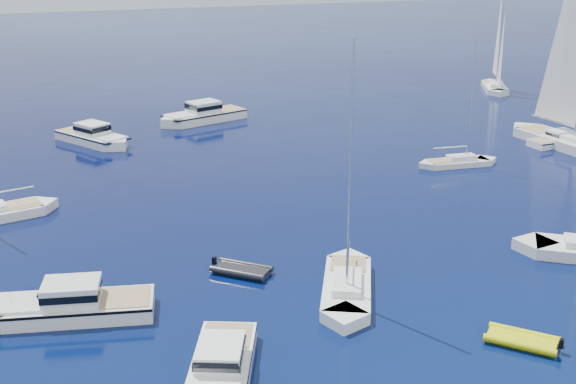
% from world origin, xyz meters
% --- Properties ---
extents(motor_cruiser_left, '(5.94, 8.97, 2.27)m').
position_xyz_m(motor_cruiser_left, '(-7.71, 7.64, 0.00)').
color(motor_cruiser_left, white).
rests_on(motor_cruiser_left, ground).
extents(motor_cruiser_centre, '(9.93, 5.10, 2.50)m').
position_xyz_m(motor_cruiser_centre, '(-13.24, 16.19, 0.00)').
color(motor_cruiser_centre, silver).
rests_on(motor_cruiser_centre, ground).
extents(motor_cruiser_far_r, '(7.22, 2.39, 1.88)m').
position_xyz_m(motor_cruiser_far_r, '(34.02, 33.79, 0.00)').
color(motor_cruiser_far_r, white).
rests_on(motor_cruiser_far_r, ground).
extents(motor_cruiser_distant, '(11.20, 6.28, 2.81)m').
position_xyz_m(motor_cruiser_distant, '(4.66, 55.75, 0.00)').
color(motor_cruiser_distant, white).
rests_on(motor_cruiser_distant, ground).
extents(motor_cruiser_horizon, '(7.36, 9.89, 2.54)m').
position_xyz_m(motor_cruiser_horizon, '(-7.43, 50.84, 0.00)').
color(motor_cruiser_horizon, white).
rests_on(motor_cruiser_horizon, ground).
extents(sailboat_fore, '(6.91, 9.99, 14.60)m').
position_xyz_m(sailboat_fore, '(1.26, 13.31, 0.00)').
color(sailboat_fore, white).
rests_on(sailboat_fore, ground).
extents(sailboat_centre, '(7.85, 2.96, 11.26)m').
position_xyz_m(sailboat_centre, '(20.95, 31.62, 0.00)').
color(sailboat_centre, silver).
rests_on(sailboat_centre, ground).
extents(sailboat_sails_r, '(4.46, 13.88, 20.10)m').
position_xyz_m(sailboat_sails_r, '(33.94, 33.45, 0.00)').
color(sailboat_sails_r, silver).
rests_on(sailboat_sails_r, ground).
extents(sailboat_sails_far, '(7.20, 10.14, 14.89)m').
position_xyz_m(sailboat_sails_far, '(45.14, 58.85, 0.00)').
color(sailboat_sails_far, white).
rests_on(sailboat_sails_far, ground).
extents(tender_yellow, '(3.83, 3.97, 0.95)m').
position_xyz_m(tender_yellow, '(6.69, 5.30, 0.00)').
color(tender_yellow, '#D1D90C').
rests_on(tender_yellow, ground).
extents(tender_grey_near, '(3.95, 3.91, 0.95)m').
position_xyz_m(tender_grey_near, '(-3.37, 17.82, 0.00)').
color(tender_grey_near, black).
rests_on(tender_grey_near, ground).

